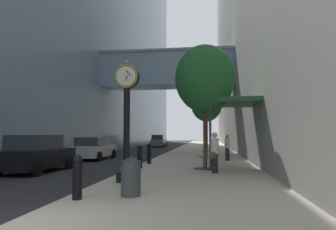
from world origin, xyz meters
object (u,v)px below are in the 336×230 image
at_px(trash_bin, 131,175).
at_px(car_black_near, 37,154).
at_px(bollard_fifth, 149,153).
at_px(car_silver_mid, 94,148).
at_px(bollard_fourth, 140,156).
at_px(pedestrian_walking, 215,152).
at_px(pedestrian_by_clock, 227,147).
at_px(bollard_third, 127,160).
at_px(street_clock, 127,115).
at_px(bollard_nearest, 77,176).
at_px(street_tree_mid_far, 207,104).
at_px(street_tree_near, 205,79).
at_px(street_tree_mid_near, 206,94).
at_px(street_tree_far, 207,109).
at_px(car_grey_far, 159,141).

bearing_deg(trash_bin, car_black_near, 136.92).
bearing_deg(bollard_fifth, car_silver_mid, 139.84).
height_order(bollard_fourth, pedestrian_walking, pedestrian_walking).
distance_m(pedestrian_walking, pedestrian_by_clock, 6.28).
distance_m(bollard_third, pedestrian_walking, 3.66).
distance_m(street_clock, pedestrian_walking, 4.35).
bearing_deg(trash_bin, bollard_nearest, -154.42).
height_order(bollard_nearest, car_black_near, car_black_near).
height_order(street_clock, bollard_fifth, street_clock).
relative_size(pedestrian_walking, pedestrian_by_clock, 1.05).
distance_m(street_tree_mid_far, car_black_near, 17.76).
xyz_separation_m(bollard_fifth, trash_bin, (1.22, -8.84, -0.04)).
bearing_deg(street_tree_near, bollard_third, -140.81).
bearing_deg(street_tree_mid_near, street_tree_near, -90.00).
xyz_separation_m(street_tree_far, pedestrian_by_clock, (1.31, -16.91, -3.74)).
xyz_separation_m(bollard_third, street_tree_near, (3.10, 2.52, 3.67)).
relative_size(street_clock, street_tree_mid_near, 0.75).
relative_size(bollard_third, bollard_fifth, 1.00).
relative_size(bollard_fifth, trash_bin, 1.05).
bearing_deg(pedestrian_walking, street_clock, -137.71).
height_order(street_tree_far, car_silver_mid, street_tree_far).
distance_m(bollard_fifth, car_grey_far, 25.29).
xyz_separation_m(bollard_third, car_silver_mid, (-4.73, 8.70, 0.04)).
height_order(street_clock, bollard_third, street_clock).
relative_size(street_tree_far, pedestrian_walking, 3.47).
height_order(bollard_fifth, car_black_near, car_black_near).
bearing_deg(pedestrian_by_clock, bollard_fourth, -132.24).
distance_m(street_tree_mid_near, pedestrian_by_clock, 4.58).
relative_size(bollard_fourth, street_tree_mid_far, 0.18).
bearing_deg(bollard_fourth, bollard_fifth, 90.00).
relative_size(bollard_nearest, street_tree_near, 0.19).
distance_m(bollard_fifth, car_silver_mid, 6.19).
distance_m(pedestrian_by_clock, car_silver_mid, 9.26).
bearing_deg(bollard_third, street_tree_far, 82.68).
bearing_deg(street_tree_mid_far, car_silver_mid, -133.62).
relative_size(bollard_third, pedestrian_walking, 0.65).
bearing_deg(trash_bin, bollard_fourth, 100.66).
bearing_deg(car_black_near, bollard_fourth, 11.37).
bearing_deg(car_silver_mid, bollard_fourth, -53.30).
xyz_separation_m(street_tree_mid_near, pedestrian_walking, (0.41, -8.73, -3.55)).
height_order(bollard_fifth, street_tree_far, street_tree_far).
height_order(street_clock, street_tree_near, street_tree_near).
xyz_separation_m(bollard_third, pedestrian_walking, (3.51, 0.99, 0.32)).
distance_m(car_black_near, car_silver_mid, 7.29).
bearing_deg(street_tree_mid_far, bollard_third, -100.37).
bearing_deg(street_clock, car_grey_far, 97.23).
distance_m(pedestrian_walking, car_grey_far, 29.62).
bearing_deg(pedestrian_walking, trash_bin, -114.11).
height_order(street_tree_near, street_tree_far, street_tree_far).
bearing_deg(car_black_near, car_grey_far, 87.66).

